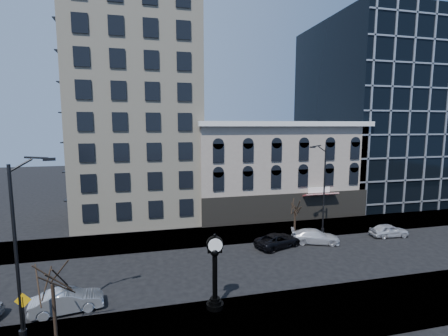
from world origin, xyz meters
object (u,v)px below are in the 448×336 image
object	(u,v)px
warning_sign	(23,307)
car_near_b	(67,301)
street_clock	(215,275)
street_lamp_near	(28,200)

from	to	relation	value
warning_sign	car_near_b	xyz separation A→B (m)	(1.65, 2.49, -1.23)
street_clock	street_lamp_near	size ratio (longest dim) A/B	0.48
street_lamp_near	warning_sign	distance (m)	6.06
warning_sign	car_near_b	world-z (taller)	warning_sign
street_lamp_near	street_clock	bearing A→B (deg)	-11.86
warning_sign	street_lamp_near	bearing A→B (deg)	19.51
street_lamp_near	car_near_b	world-z (taller)	street_lamp_near
street_lamp_near	warning_sign	bearing A→B (deg)	-173.74
street_lamp_near	warning_sign	world-z (taller)	street_lamp_near
street_clock	car_near_b	bearing A→B (deg)	176.46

